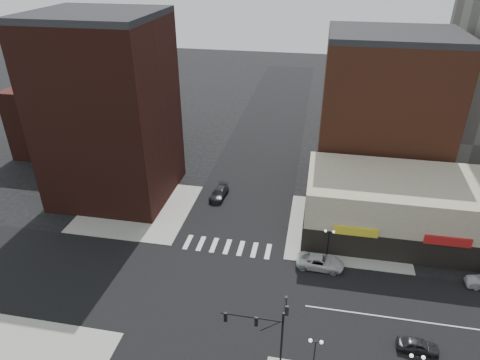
# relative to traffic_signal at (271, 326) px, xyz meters

# --- Properties ---
(ground) EXTENTS (240.00, 240.00, 0.00)m
(ground) POSITION_rel_traffic_signal_xyz_m (-7.24, 7.83, -4.96)
(ground) COLOR black
(ground) RESTS_ON ground
(road_ew) EXTENTS (200.00, 14.00, 0.02)m
(road_ew) POSITION_rel_traffic_signal_xyz_m (-7.24, 7.83, -4.95)
(road_ew) COLOR black
(road_ew) RESTS_ON ground
(road_ns) EXTENTS (14.00, 200.00, 0.02)m
(road_ns) POSITION_rel_traffic_signal_xyz_m (-7.24, 7.83, -4.95)
(road_ns) COLOR black
(road_ns) RESTS_ON ground
(sidewalk_nw) EXTENTS (15.00, 15.00, 0.12)m
(sidewalk_nw) POSITION_rel_traffic_signal_xyz_m (-21.74, 22.33, -4.90)
(sidewalk_nw) COLOR gray
(sidewalk_nw) RESTS_ON ground
(sidewalk_ne) EXTENTS (15.00, 15.00, 0.12)m
(sidewalk_ne) POSITION_rel_traffic_signal_xyz_m (7.26, 22.33, -4.90)
(sidewalk_ne) COLOR gray
(sidewalk_ne) RESTS_ON ground
(building_nw) EXTENTS (16.00, 15.00, 25.00)m
(building_nw) POSITION_rel_traffic_signal_xyz_m (-26.24, 26.33, 7.54)
(building_nw) COLOR #361611
(building_nw) RESTS_ON ground
(building_nw_low) EXTENTS (20.00, 18.00, 12.00)m
(building_nw_low) POSITION_rel_traffic_signal_xyz_m (-39.24, 41.83, 1.04)
(building_nw_low) COLOR #361611
(building_nw_low) RESTS_ON ground
(building_ne_midrise) EXTENTS (18.00, 15.00, 22.00)m
(building_ne_midrise) POSITION_rel_traffic_signal_xyz_m (11.76, 37.33, 6.04)
(building_ne_midrise) COLOR brown
(building_ne_midrise) RESTS_ON ground
(building_ne_row) EXTENTS (24.20, 12.20, 8.00)m
(building_ne_row) POSITION_rel_traffic_signal_xyz_m (13.76, 22.83, -1.66)
(building_ne_row) COLOR #BCB195
(building_ne_row) RESTS_ON ground
(traffic_signal) EXTENTS (5.59, 3.09, 7.77)m
(traffic_signal) POSITION_rel_traffic_signal_xyz_m (0.00, 0.00, 0.00)
(traffic_signal) COLOR black
(traffic_signal) RESTS_ON ground
(street_lamp_se_a) EXTENTS (1.22, 0.32, 4.16)m
(street_lamp_se_a) POSITION_rel_traffic_signal_xyz_m (3.76, -0.17, -1.67)
(street_lamp_se_a) COLOR black
(street_lamp_se_a) RESTS_ON sidewalk_se
(street_lamp_ne) EXTENTS (1.22, 0.32, 4.16)m
(street_lamp_ne) POSITION_rel_traffic_signal_xyz_m (4.76, 15.83, -1.67)
(street_lamp_ne) COLOR black
(street_lamp_ne) RESTS_ON sidewalk_ne
(white_suv) EXTENTS (5.53, 2.69, 1.51)m
(white_suv) POSITION_rel_traffic_signal_xyz_m (4.02, 14.33, -4.21)
(white_suv) COLOR silver
(white_suv) RESTS_ON ground
(dark_sedan_east) EXTENTS (3.80, 1.63, 1.28)m
(dark_sedan_east) POSITION_rel_traffic_signal_xyz_m (13.18, 4.17, -4.32)
(dark_sedan_east) COLOR black
(dark_sedan_east) RESTS_ON ground
(dark_sedan_north) EXTENTS (2.40, 5.02, 1.41)m
(dark_sedan_north) POSITION_rel_traffic_signal_xyz_m (-11.07, 27.47, -4.26)
(dark_sedan_north) COLOR black
(dark_sedan_north) RESTS_ON ground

